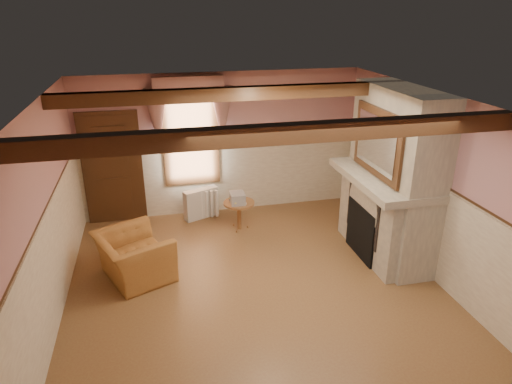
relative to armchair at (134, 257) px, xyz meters
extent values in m
cube|color=brown|center=(1.75, -0.76, -0.36)|extent=(5.50, 6.00, 0.01)
cube|color=silver|center=(1.75, -0.76, 2.44)|extent=(5.50, 6.00, 0.01)
cube|color=#B27B7F|center=(1.75, 2.24, 1.04)|extent=(5.50, 0.02, 2.80)
cube|color=#B27B7F|center=(1.75, -3.76, 1.04)|extent=(5.50, 0.02, 2.80)
cube|color=#B27B7F|center=(-1.00, -0.76, 1.04)|extent=(0.02, 6.00, 2.80)
cube|color=#B27B7F|center=(4.50, -0.76, 1.04)|extent=(0.02, 6.00, 2.80)
cube|color=black|center=(3.75, -0.16, 0.09)|extent=(0.20, 0.95, 0.90)
imported|color=#9E662D|center=(0.00, 0.00, 0.00)|extent=(1.33, 1.40, 0.72)
cylinder|color=brown|center=(1.90, 1.27, -0.09)|extent=(0.58, 0.58, 0.55)
cube|color=#B7AD8C|center=(1.86, 1.23, 0.29)|extent=(0.27, 0.32, 0.20)
cube|color=silver|center=(1.26, 1.94, -0.06)|extent=(0.72, 0.43, 0.60)
imported|color=brown|center=(4.00, -0.38, 1.11)|extent=(0.38, 0.38, 0.09)
cube|color=black|center=(4.00, 0.64, 1.16)|extent=(0.14, 0.24, 0.20)
cylinder|color=gold|center=(4.00, 0.29, 1.20)|extent=(0.11, 0.11, 0.28)
cylinder|color=#AA1415|center=(4.00, -0.93, 1.14)|extent=(0.06, 0.06, 0.16)
cylinder|color=yellow|center=(4.00, -0.55, 1.12)|extent=(0.06, 0.06, 0.12)
cube|color=gray|center=(4.18, -0.16, 1.04)|extent=(0.85, 2.00, 2.80)
cube|color=gray|center=(4.00, -0.16, 1.00)|extent=(1.05, 2.05, 0.12)
cube|color=silver|center=(3.81, -0.16, 1.61)|extent=(0.06, 1.44, 1.04)
cube|color=black|center=(-0.35, 2.18, 0.69)|extent=(1.10, 0.10, 2.10)
cube|color=white|center=(1.15, 2.21, 1.29)|extent=(1.06, 0.08, 2.02)
cube|color=gray|center=(1.15, 2.12, 1.89)|extent=(1.30, 0.14, 1.40)
cube|color=black|center=(1.75, -1.96, 2.34)|extent=(5.50, 0.18, 0.20)
cube|color=black|center=(1.75, 0.44, 2.34)|extent=(5.50, 0.18, 0.20)
camera|label=1|loc=(0.44, -6.36, 3.56)|focal=32.00mm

